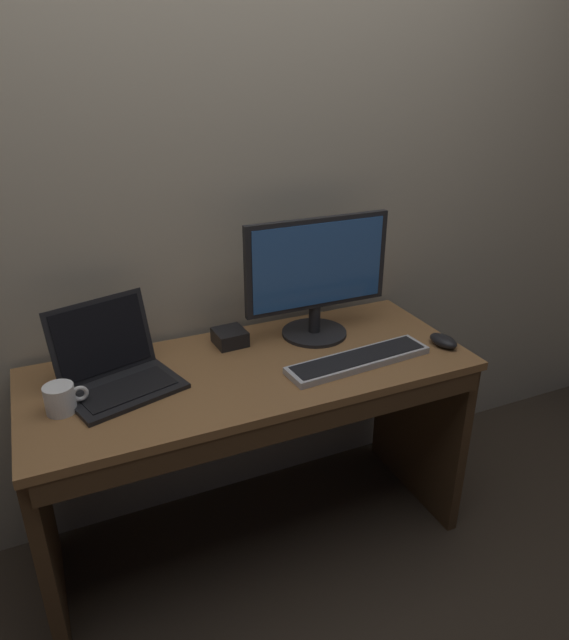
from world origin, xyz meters
The scene contains 9 objects.
ground_plane centered at (0.00, 0.00, 0.00)m, with size 14.00×14.00×0.00m, color #382D23.
back_wall centered at (0.00, 0.34, 1.61)m, with size 4.35×0.04×3.21m, color #ADA38E.
desk centered at (0.00, -0.01, 0.52)m, with size 1.42×0.58×0.73m.
laptop_black centered at (-0.41, 0.05, 0.78)m, with size 0.38×0.35×0.25m.
external_monitor centered at (0.29, 0.12, 0.96)m, with size 0.52×0.23×0.43m.
wired_keyboard centered at (0.32, -0.12, 0.74)m, with size 0.50×0.15×0.02m.
computer_mouse centered at (0.65, -0.14, 0.75)m, with size 0.06×0.11×0.04m, color black.
external_drive_box centered at (-0.01, 0.18, 0.75)m, with size 0.10×0.11×0.05m, color black.
coffee_mug centered at (-0.58, -0.03, 0.77)m, with size 0.12×0.08×0.08m.
Camera 1 is at (-0.56, -1.52, 1.62)m, focal length 32.24 mm.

